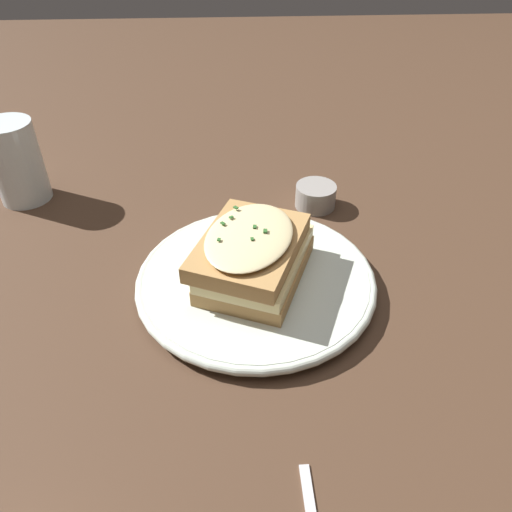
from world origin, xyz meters
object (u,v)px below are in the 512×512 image
object	(u,v)px
dinner_plate	(256,280)
condiment_pot	(316,196)
sandwich	(253,255)
water_glass	(16,162)

from	to	relation	value
dinner_plate	condiment_pot	world-z (taller)	condiment_pot
dinner_plate	sandwich	world-z (taller)	sandwich
dinner_plate	condiment_pot	distance (m)	0.19
dinner_plate	sandwich	xyz separation A→B (m)	(-0.00, 0.00, 0.04)
sandwich	water_glass	size ratio (longest dim) A/B	1.45
dinner_plate	condiment_pot	bearing A→B (deg)	-29.02
water_glass	sandwich	bearing A→B (deg)	-123.69
sandwich	condiment_pot	world-z (taller)	sandwich
water_glass	condiment_pot	world-z (taller)	water_glass
sandwich	dinner_plate	bearing A→B (deg)	-74.06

